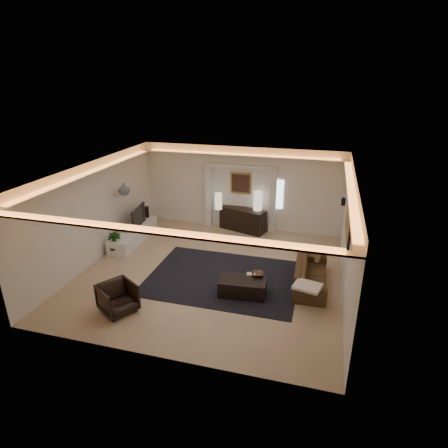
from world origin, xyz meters
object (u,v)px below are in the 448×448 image
(coffee_table, at_px, (243,287))
(armchair, at_px, (118,298))
(sofa, at_px, (311,274))
(console, at_px, (243,220))

(coffee_table, height_order, armchair, armchair)
(sofa, relative_size, armchair, 2.68)
(coffee_table, bearing_deg, sofa, 26.15)
(console, relative_size, armchair, 2.09)
(sofa, distance_m, armchair, 4.86)
(sofa, relative_size, coffee_table, 1.80)
(armchair, bearing_deg, coffee_table, -28.26)
(console, bearing_deg, coffee_table, -59.56)
(console, height_order, armchair, console)
(sofa, bearing_deg, armchair, 118.11)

